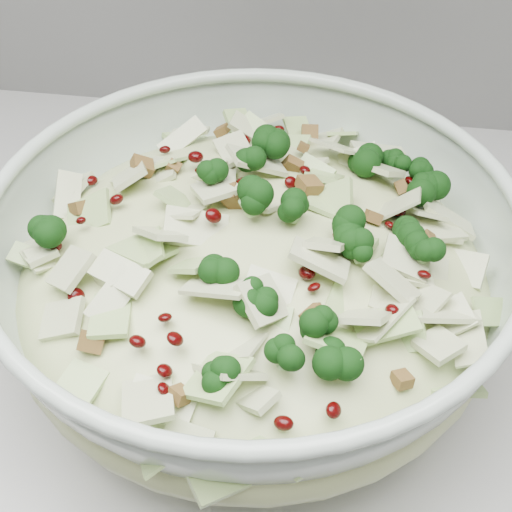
{
  "coord_description": "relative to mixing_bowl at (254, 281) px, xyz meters",
  "views": [
    {
      "loc": [
        -0.4,
        1.22,
        1.38
      ],
      "look_at": [
        -0.46,
        1.6,
        1.01
      ],
      "focal_mm": 50.0,
      "sensor_mm": 36.0,
      "label": 1
    }
  ],
  "objects": [
    {
      "name": "salad",
      "position": [
        0.0,
        0.0,
        0.03
      ],
      "size": [
        0.49,
        0.49,
        0.16
      ],
      "rotation": [
        0.0,
        0.0,
        -0.46
      ],
      "color": "beige",
      "rests_on": "mixing_bowl"
    },
    {
      "name": "mixing_bowl",
      "position": [
        0.0,
        0.0,
        0.0
      ],
      "size": [
        0.41,
        0.41,
        0.16
      ],
      "rotation": [
        0.0,
        0.0,
        -0.05
      ],
      "color": "#A9BAAB",
      "rests_on": "counter"
    }
  ]
}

